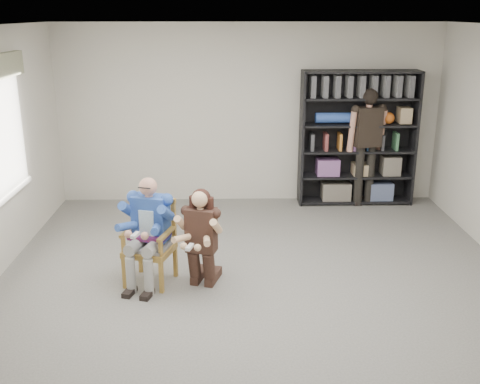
{
  "coord_description": "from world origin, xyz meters",
  "views": [
    {
      "loc": [
        -0.33,
        -5.27,
        2.94
      ],
      "look_at": [
        -0.2,
        0.6,
        1.05
      ],
      "focal_mm": 42.0,
      "sensor_mm": 36.0,
      "label": 1
    }
  ],
  "objects_px": {
    "bookshelf": "(358,139)",
    "seated_man": "(149,231)",
    "kneeling_woman": "(201,239)",
    "standing_man": "(366,148)",
    "armchair": "(149,243)"
  },
  "relations": [
    {
      "from": "bookshelf",
      "to": "seated_man",
      "type": "bearing_deg",
      "value": -136.72
    },
    {
      "from": "seated_man",
      "to": "kneeling_woman",
      "type": "distance_m",
      "value": 0.59
    },
    {
      "from": "kneeling_woman",
      "to": "bookshelf",
      "type": "bearing_deg",
      "value": 67.15
    },
    {
      "from": "standing_man",
      "to": "bookshelf",
      "type": "bearing_deg",
      "value": 124.5
    },
    {
      "from": "standing_man",
      "to": "kneeling_woman",
      "type": "bearing_deg",
      "value": -145.34
    },
    {
      "from": "armchair",
      "to": "seated_man",
      "type": "xyz_separation_m",
      "value": [
        0.0,
        0.0,
        0.14
      ]
    },
    {
      "from": "seated_man",
      "to": "bookshelf",
      "type": "relative_size",
      "value": 0.59
    },
    {
      "from": "kneeling_woman",
      "to": "standing_man",
      "type": "bearing_deg",
      "value": 64.65
    },
    {
      "from": "armchair",
      "to": "standing_man",
      "type": "height_order",
      "value": "standing_man"
    },
    {
      "from": "kneeling_woman",
      "to": "bookshelf",
      "type": "relative_size",
      "value": 0.54
    },
    {
      "from": "armchair",
      "to": "bookshelf",
      "type": "xyz_separation_m",
      "value": [
        2.92,
        2.75,
        0.57
      ]
    },
    {
      "from": "armchair",
      "to": "kneeling_woman",
      "type": "bearing_deg",
      "value": 4.65
    },
    {
      "from": "bookshelf",
      "to": "standing_man",
      "type": "xyz_separation_m",
      "value": [
        0.12,
        -0.11,
        -0.13
      ]
    },
    {
      "from": "bookshelf",
      "to": "standing_man",
      "type": "height_order",
      "value": "bookshelf"
    },
    {
      "from": "armchair",
      "to": "standing_man",
      "type": "relative_size",
      "value": 0.52
    }
  ]
}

